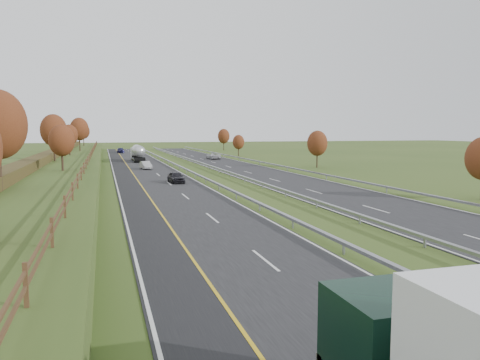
{
  "coord_description": "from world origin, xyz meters",
  "views": [
    {
      "loc": [
        -6.46,
        -10.85,
        6.59
      ],
      "look_at": [
        5.12,
        28.78,
        2.2
      ],
      "focal_mm": 35.0,
      "sensor_mm": 36.0,
      "label": 1
    }
  ],
  "objects_px": {
    "car_silver_mid": "(146,165)",
    "car_dark_near": "(176,177)",
    "car_small_far": "(121,150)",
    "car_oncoming": "(213,156)",
    "road_tanker": "(138,153)"
  },
  "relations": [
    {
      "from": "car_silver_mid",
      "to": "car_dark_near",
      "type": "bearing_deg",
      "value": -92.19
    },
    {
      "from": "car_small_far",
      "to": "car_oncoming",
      "type": "distance_m",
      "value": 41.63
    },
    {
      "from": "car_silver_mid",
      "to": "car_small_far",
      "type": "relative_size",
      "value": 0.85
    },
    {
      "from": "car_dark_near",
      "to": "car_oncoming",
      "type": "relative_size",
      "value": 0.79
    },
    {
      "from": "car_oncoming",
      "to": "road_tanker",
      "type": "bearing_deg",
      "value": 4.66
    },
    {
      "from": "road_tanker",
      "to": "car_dark_near",
      "type": "relative_size",
      "value": 2.73
    },
    {
      "from": "road_tanker",
      "to": "car_dark_near",
      "type": "xyz_separation_m",
      "value": [
        1.6,
        -43.66,
        -1.12
      ]
    },
    {
      "from": "car_silver_mid",
      "to": "car_small_far",
      "type": "distance_m",
      "value": 60.99
    },
    {
      "from": "car_dark_near",
      "to": "car_oncoming",
      "type": "height_order",
      "value": "car_oncoming"
    },
    {
      "from": "car_oncoming",
      "to": "car_small_far",
      "type": "bearing_deg",
      "value": -65.84
    },
    {
      "from": "car_silver_mid",
      "to": "car_oncoming",
      "type": "relative_size",
      "value": 0.78
    },
    {
      "from": "road_tanker",
      "to": "car_small_far",
      "type": "distance_m",
      "value": 39.41
    },
    {
      "from": "car_dark_near",
      "to": "car_small_far",
      "type": "bearing_deg",
      "value": 88.72
    },
    {
      "from": "car_dark_near",
      "to": "car_silver_mid",
      "type": "height_order",
      "value": "car_dark_near"
    },
    {
      "from": "car_silver_mid",
      "to": "car_oncoming",
      "type": "bearing_deg",
      "value": 47.25
    }
  ]
}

